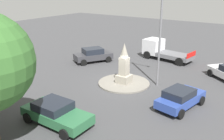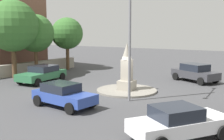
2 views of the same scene
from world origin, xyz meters
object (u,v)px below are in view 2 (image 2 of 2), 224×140
streetlamp (130,19)px  car_dark_grey_passing (195,72)px  car_white_far_side (179,122)px  tree_far_corner (35,33)px  tree_near_wall (12,26)px  tree_mid_cluster (67,34)px  car_green_approaching (42,74)px  car_blue_parked_left (63,94)px  monument (127,70)px

streetlamp → car_dark_grey_passing: bearing=165.3°
car_white_far_side → tree_far_corner: bearing=-121.1°
streetlamp → car_dark_grey_passing: size_ratio=1.93×
streetlamp → tree_far_corner: 13.16m
tree_near_wall → tree_far_corner: (-2.37, 0.43, -0.68)m
streetlamp → car_white_far_side: 7.75m
streetlamp → tree_mid_cluster: (-9.20, -11.34, -1.17)m
car_green_approaching → tree_far_corner: size_ratio=0.76×
streetlamp → tree_near_wall: (-2.77, -12.50, -0.39)m
car_dark_grey_passing → tree_mid_cluster: 13.92m
car_blue_parked_left → tree_far_corner: (-8.09, -9.27, 3.22)m
car_green_approaching → tree_mid_cluster: 7.89m
monument → car_white_far_side: size_ratio=0.76×
monument → tree_mid_cluster: size_ratio=0.60×
monument → car_white_far_side: bearing=38.2°
monument → tree_mid_cluster: bearing=-124.0°
monument → car_green_approaching: bearing=-89.6°
car_green_approaching → monument: bearing=90.4°
tree_far_corner → tree_near_wall: bearing=-10.2°
car_blue_parked_left → tree_far_corner: bearing=-131.1°
tree_near_wall → tree_far_corner: tree_near_wall is taller
streetlamp → car_blue_parked_left: (2.95, -2.80, -4.29)m
monument → streetlamp: size_ratio=0.40×
tree_far_corner → car_green_approaching: bearing=48.3°
car_green_approaching → tree_mid_cluster: (-6.84, -2.39, 3.12)m
monument → tree_near_wall: tree_near_wall is taller
streetlamp → tree_far_corner: size_ratio=1.43×
streetlamp → car_dark_grey_passing: 9.71m
car_blue_parked_left → streetlamp: bearing=136.5°
car_blue_parked_left → tree_mid_cluster: tree_mid_cluster is taller
tree_mid_cluster → car_white_far_side: bearing=48.4°
tree_near_wall → tree_mid_cluster: size_ratio=1.25×
car_green_approaching → car_dark_grey_passing: (-6.10, 11.17, 0.06)m
tree_mid_cluster → tree_far_corner: size_ratio=0.96×
car_blue_parked_left → monument: bearing=164.1°
tree_far_corner → tree_mid_cluster: bearing=169.8°
car_blue_parked_left → car_green_approaching: bearing=-130.8°
tree_near_wall → tree_mid_cluster: (-6.43, 1.16, -0.78)m
car_green_approaching → tree_near_wall: 5.29m
tree_mid_cluster → car_green_approaching: bearing=19.2°
streetlamp → car_green_approaching: (-2.36, -8.95, -4.29)m
streetlamp → tree_near_wall: streetlamp is taller
car_blue_parked_left → tree_mid_cluster: 15.17m
car_blue_parked_left → tree_mid_cluster: (-12.15, -8.53, 3.12)m
monument → car_green_approaching: monument is taller
tree_near_wall → tree_far_corner: 2.50m
car_dark_grey_passing → tree_near_wall: 16.24m
car_green_approaching → car_blue_parked_left: car_green_approaching is taller
car_green_approaching → car_dark_grey_passing: bearing=118.6°
car_white_far_side → streetlamp: bearing=-137.5°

